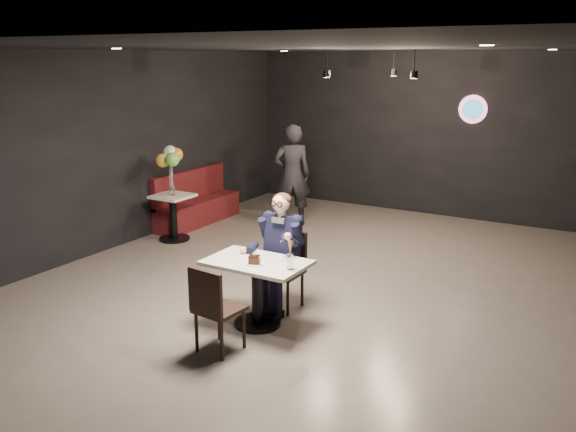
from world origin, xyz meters
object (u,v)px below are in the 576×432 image
Objects in this scene: side_table at (174,218)px; seated_man at (283,250)px; passerby at (292,175)px; sundae_glass at (290,262)px; booth_bench at (198,197)px; chair_far at (283,271)px; main_table at (257,293)px; balloon_vase at (172,190)px; chair_near at (220,307)px.

seated_man is at bearing -26.90° from side_table.
seated_man is at bearing 81.64° from passerby.
sundae_glass is at bearing -31.59° from side_table.
booth_bench is (-3.25, 2.50, -0.25)m from seated_man.
seated_man is at bearing 0.00° from chair_far.
side_table is at bearing -73.30° from booth_bench.
passerby is (-1.78, 3.85, 0.52)m from main_table.
seated_man reaches higher than balloon_vase.
chair_far is (0.00, 0.55, 0.09)m from main_table.
seated_man is 3.31m from balloon_vase.
balloon_vase is at bearing 145.26° from main_table.
side_table is (-2.95, 2.73, -0.10)m from chair_near.
passerby is at bearing 28.53° from booth_bench.
side_table is 0.47m from balloon_vase.
sundae_glass is (0.44, -0.04, 0.46)m from main_table.
chair_far reaches higher than main_table.
main_table is 0.76× the size of seated_man.
seated_man is (0.00, 1.24, 0.26)m from chair_near.
chair_near is 1.28× the size of side_table.
booth_bench is (-3.25, 3.73, 0.01)m from chair_near.
balloon_vase is at bearing -73.30° from booth_bench.
booth_bench is 1.05m from side_table.
passerby is (-2.22, 3.89, 0.06)m from sundae_glass.
main_table is 4.27m from passerby.
sundae_glass is 4.83m from booth_bench.
chair_near reaches higher than side_table.
balloon_vase is (-2.95, 1.50, 0.10)m from seated_man.
sundae_glass is at bearing -5.21° from main_table.
passerby reaches higher than balloon_vase.
seated_man reaches higher than chair_near.
passerby reaches higher than booth_bench.
balloon_vase is at bearing 148.41° from sundae_glass.
chair_far reaches higher than balloon_vase.
booth_bench reaches higher than balloon_vase.
balloon_vase is (-2.95, 1.50, 0.36)m from chair_far.
balloon_vase is (-2.95, 2.73, 0.36)m from chair_near.
chair_near is 5.68× the size of sundae_glass.
passerby reaches higher than seated_man.
chair_far is 3.31m from side_table.
chair_far is 1.24m from chair_near.
chair_near is 4.03m from side_table.
side_table is (-2.95, 1.50, -0.36)m from seated_man.
seated_man is (0.00, 0.00, 0.26)m from chair_far.
sundae_glass is 3.99m from balloon_vase.
passerby is at bearing 118.30° from seated_man.
passerby reaches higher than chair_far.
sundae_glass is at bearing 83.04° from passerby.
booth_bench is at bearing 136.87° from main_table.
seated_man is 9.72× the size of balloon_vase.
seated_man is 2.01× the size of side_table.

